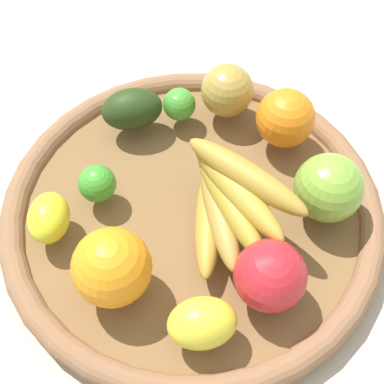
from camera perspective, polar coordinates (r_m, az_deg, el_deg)
The scene contains 13 objects.
ground_plane at distance 0.69m, azimuth -0.00°, elevation -2.88°, with size 2.40×2.40×0.00m, color #BAAF9E.
basket at distance 0.67m, azimuth -0.00°, elevation -1.99°, with size 0.46×0.46×0.04m.
orange_0 at distance 0.57m, azimuth -8.35°, elevation -7.76°, with size 0.08×0.08×0.08m, color orange.
banana_bunch at distance 0.61m, azimuth 3.74°, elevation -0.73°, with size 0.15×0.16×0.09m.
apple_0 at distance 0.57m, azimuth 8.14°, elevation -8.62°, with size 0.08×0.08×0.08m, color red.
orange_1 at distance 0.70m, azimuth 9.69°, elevation 7.59°, with size 0.07×0.07×0.07m, color orange.
apple_1 at distance 0.64m, azimuth 14.02°, elevation 0.43°, with size 0.08×0.08×0.08m, color #80AF3A.
lime_0 at distance 0.73m, azimuth -1.32°, elevation 9.11°, with size 0.04×0.04×0.04m, color green.
avocado at distance 0.72m, azimuth -6.25°, elevation 8.58°, with size 0.08×0.05×0.05m, color #243814.
lemon_0 at distance 0.64m, azimuth -14.68°, elevation -2.61°, with size 0.06×0.05×0.05m, color yellow.
lime_1 at distance 0.65m, azimuth -9.78°, elevation 1.12°, with size 0.05×0.05×0.05m, color green.
apple_2 at distance 0.73m, azimuth 3.69°, elevation 10.50°, with size 0.07×0.07×0.07m, color #A98C3C.
lemon_1 at distance 0.56m, azimuth 1.07°, elevation -13.48°, with size 0.07×0.05×0.05m, color yellow.
Camera 1 is at (-0.03, 0.37, 0.58)m, focal length 51.25 mm.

